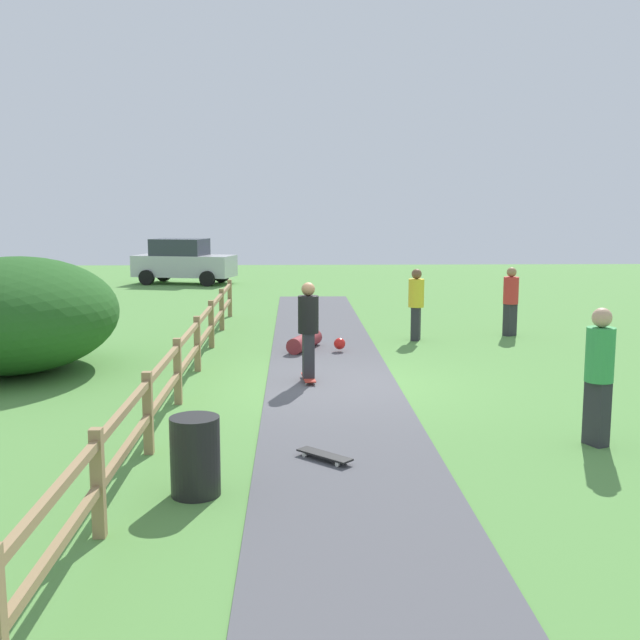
% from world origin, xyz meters
% --- Properties ---
extents(ground_plane, '(60.00, 60.00, 0.00)m').
position_xyz_m(ground_plane, '(0.00, 0.00, 0.00)').
color(ground_plane, '#568E42').
extents(asphalt_path, '(2.40, 28.00, 0.02)m').
position_xyz_m(asphalt_path, '(0.00, 0.00, 0.01)').
color(asphalt_path, '#515156').
rests_on(asphalt_path, ground_plane).
extents(wooden_fence, '(0.12, 18.12, 1.10)m').
position_xyz_m(wooden_fence, '(-2.60, 0.00, 0.67)').
color(wooden_fence, '#997A51').
rests_on(wooden_fence, ground_plane).
extents(bush_large, '(3.93, 4.71, 2.27)m').
position_xyz_m(bush_large, '(-6.16, 1.45, 1.13)').
color(bush_large, '#23561E').
rests_on(bush_large, ground_plane).
extents(trash_bin, '(0.56, 0.56, 0.90)m').
position_xyz_m(trash_bin, '(-1.80, -5.33, 0.45)').
color(trash_bin, black).
rests_on(trash_bin, ground_plane).
extents(skater_riding, '(0.41, 0.81, 1.84)m').
position_xyz_m(skater_riding, '(-0.43, 0.22, 1.05)').
color(skater_riding, '#B23326').
rests_on(skater_riding, asphalt_path).
extents(skater_fallen, '(1.33, 1.46, 0.36)m').
position_xyz_m(skater_fallen, '(-0.38, 3.43, 0.20)').
color(skater_fallen, maroon).
rests_on(skater_fallen, asphalt_path).
extents(skateboard_loose, '(0.72, 0.70, 0.08)m').
position_xyz_m(skateboard_loose, '(-0.31, -4.26, 0.09)').
color(skateboard_loose, black).
rests_on(skateboard_loose, asphalt_path).
extents(bystander_green, '(0.50, 0.50, 1.89)m').
position_xyz_m(bystander_green, '(3.41, -3.69, 1.05)').
color(bystander_green, '#2D2D33').
rests_on(bystander_green, ground_plane).
extents(bystander_yellow, '(0.48, 0.48, 1.75)m').
position_xyz_m(bystander_yellow, '(2.28, 4.69, 0.97)').
color(bystander_yellow, '#2D2D33').
rests_on(bystander_yellow, ground_plane).
extents(bystander_red, '(0.53, 0.53, 1.73)m').
position_xyz_m(bystander_red, '(4.78, 5.31, 0.96)').
color(bystander_red, '#2D2D33').
rests_on(bystander_red, ground_plane).
extents(parked_car_silver, '(4.49, 2.75, 1.92)m').
position_xyz_m(parked_car_silver, '(-5.42, 19.14, 0.96)').
color(parked_car_silver, '#B7B7BC').
rests_on(parked_car_silver, ground_plane).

